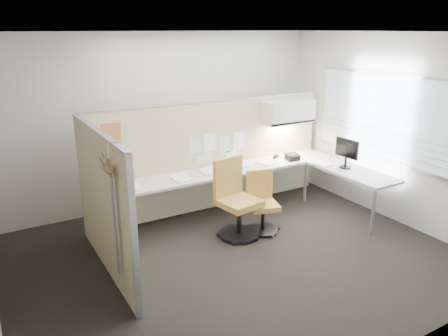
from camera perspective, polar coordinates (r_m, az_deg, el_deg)
floor at (r=5.82m, az=1.29°, el=-11.48°), size 5.50×4.50×0.01m
ceiling at (r=5.08m, az=1.52°, el=17.38°), size 5.50×4.50×0.01m
wall_back at (r=7.24m, az=-8.01°, el=6.14°), size 5.50×0.02×2.80m
wall_front at (r=3.67m, az=20.21°, el=-6.52°), size 5.50×0.02×2.80m
wall_right at (r=7.08m, az=20.81°, el=4.89°), size 0.02×4.50×2.80m
window_pane at (r=7.03m, az=20.82°, el=6.06°), size 0.01×2.80×1.30m
partition_back at (r=7.02m, az=-1.64°, el=1.53°), size 4.10×0.06×1.75m
partition_left at (r=5.34m, az=-15.47°, el=-4.51°), size 0.06×2.20×1.75m
desk at (r=6.90m, az=3.04°, el=-1.16°), size 4.00×2.07×0.73m
overhead_bin at (r=7.43m, az=8.36°, el=7.30°), size 0.90×0.36×0.38m
task_light_strip at (r=7.47m, az=8.29°, el=5.72°), size 0.60×0.06×0.02m
pinned_papers at (r=6.99m, az=-0.94°, el=2.80°), size 1.01×0.00×0.47m
poster at (r=6.27m, az=-14.51°, el=4.12°), size 0.28×0.00×0.35m
chair_left at (r=6.18m, az=1.50°, el=-4.34°), size 0.59×0.61×1.10m
chair_right at (r=6.38m, az=4.96°, el=-4.69°), size 0.51×0.52×0.88m
monitor at (r=7.09m, az=15.72°, el=2.09°), size 0.19×0.45×0.47m
phone at (r=7.40m, az=8.91°, el=1.43°), size 0.23×0.22×0.12m
stapler at (r=7.49m, az=6.80°, el=1.50°), size 0.14×0.09×0.05m
tape_dispenser at (r=7.53m, az=8.58°, el=1.57°), size 0.11×0.09×0.06m
coat_hook at (r=4.51m, az=-14.74°, el=-1.33°), size 0.18×0.48×1.43m
paper_stack_0 at (r=6.15m, az=-11.99°, el=-2.50°), size 0.26×0.32×0.04m
paper_stack_1 at (r=6.49m, az=-5.84°, el=-1.18°), size 0.30×0.35×0.02m
paper_stack_2 at (r=6.66m, az=-1.99°, el=-0.48°), size 0.26×0.32×0.05m
paper_stack_3 at (r=7.02m, az=1.88°, el=0.36°), size 0.26×0.32×0.02m
paper_stack_4 at (r=7.18m, az=5.48°, el=0.71°), size 0.30×0.35×0.02m
paper_stack_5 at (r=7.26m, az=12.65°, el=0.53°), size 0.28×0.34×0.02m
paper_stack_6 at (r=6.43m, az=-5.62°, el=-1.36°), size 0.25×0.31×0.02m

